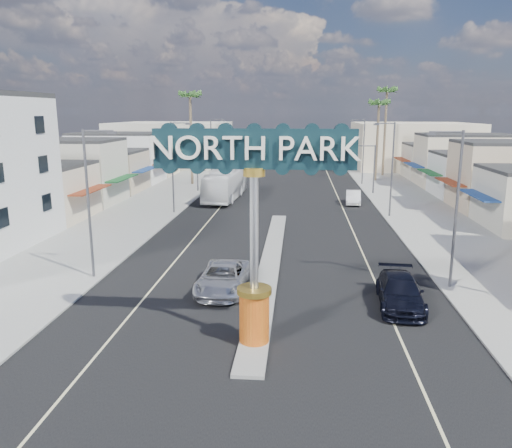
% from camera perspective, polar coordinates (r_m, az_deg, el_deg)
% --- Properties ---
extents(ground, '(160.00, 160.00, 0.00)m').
position_cam_1_polar(ground, '(49.17, 2.73, 1.01)').
color(ground, gray).
rests_on(ground, ground).
extents(road, '(20.00, 120.00, 0.01)m').
position_cam_1_polar(road, '(49.17, 2.73, 1.02)').
color(road, black).
rests_on(road, ground).
extents(median_island, '(1.30, 30.00, 0.16)m').
position_cam_1_polar(median_island, '(33.65, 1.64, -4.37)').
color(median_island, gray).
rests_on(median_island, ground).
extents(sidewalk_left, '(8.00, 120.00, 0.12)m').
position_cam_1_polar(sidewalk_left, '(51.61, -13.00, 1.33)').
color(sidewalk_left, gray).
rests_on(sidewalk_left, ground).
extents(sidewalk_right, '(8.00, 120.00, 0.12)m').
position_cam_1_polar(sidewalk_right, '(50.61, 18.77, 0.75)').
color(sidewalk_right, gray).
rests_on(sidewalk_right, ground).
extents(storefront_row_left, '(12.00, 42.00, 6.00)m').
position_cam_1_polar(storefront_row_left, '(66.71, -17.96, 6.12)').
color(storefront_row_left, beige).
rests_on(storefront_row_left, ground).
extents(storefront_row_right, '(12.00, 42.00, 6.00)m').
position_cam_1_polar(storefront_row_right, '(65.39, 24.87, 5.44)').
color(storefront_row_right, '#B7B29E').
rests_on(storefront_row_right, ground).
extents(backdrop_far_left, '(20.00, 20.00, 8.00)m').
position_cam_1_polar(backdrop_far_left, '(96.30, -9.50, 9.00)').
color(backdrop_far_left, '#B7B29E').
rests_on(backdrop_far_left, ground).
extents(backdrop_far_right, '(20.00, 20.00, 8.00)m').
position_cam_1_polar(backdrop_far_right, '(95.46, 17.34, 8.57)').
color(backdrop_far_right, beige).
rests_on(backdrop_far_right, ground).
extents(gateway_sign, '(8.20, 1.50, 9.15)m').
position_cam_1_polar(gateway_sign, '(20.58, -0.21, 1.39)').
color(gateway_sign, '#CF410F').
rests_on(gateway_sign, median_island).
extents(traffic_signal_left, '(5.09, 0.45, 6.00)m').
position_cam_1_polar(traffic_signal_left, '(63.33, -5.12, 7.52)').
color(traffic_signal_left, '#47474C').
rests_on(traffic_signal_left, ground).
extents(traffic_signal_right, '(5.09, 0.45, 6.00)m').
position_cam_1_polar(traffic_signal_right, '(62.80, 11.76, 7.26)').
color(traffic_signal_right, '#47474C').
rests_on(traffic_signal_right, ground).
extents(streetlight_l_near, '(2.03, 0.22, 9.00)m').
position_cam_1_polar(streetlight_l_near, '(31.06, -18.38, 2.99)').
color(streetlight_l_near, '#47474C').
rests_on(streetlight_l_near, ground).
extents(streetlight_l_mid, '(2.03, 0.22, 9.00)m').
position_cam_1_polar(streetlight_l_mid, '(49.89, -9.36, 6.92)').
color(streetlight_l_mid, '#47474C').
rests_on(streetlight_l_mid, ground).
extents(streetlight_l_far, '(2.03, 0.22, 9.00)m').
position_cam_1_polar(streetlight_l_far, '(71.34, -5.01, 8.74)').
color(streetlight_l_far, '#47474C').
rests_on(streetlight_l_far, ground).
extents(streetlight_r_near, '(2.03, 0.22, 9.00)m').
position_cam_1_polar(streetlight_r_near, '(29.81, 21.69, 2.35)').
color(streetlight_r_near, '#47474C').
rests_on(streetlight_r_near, ground).
extents(streetlight_r_mid, '(2.03, 0.22, 9.00)m').
position_cam_1_polar(streetlight_r_mid, '(49.12, 15.13, 6.56)').
color(streetlight_r_mid, '#47474C').
rests_on(streetlight_r_mid, ground).
extents(streetlight_r_far, '(2.03, 0.22, 9.00)m').
position_cam_1_polar(streetlight_r_far, '(70.81, 12.06, 8.48)').
color(streetlight_r_far, '#47474C').
rests_on(streetlight_r_far, ground).
extents(palm_left_far, '(2.60, 2.60, 13.10)m').
position_cam_1_polar(palm_left_far, '(69.72, -7.54, 13.88)').
color(palm_left_far, brown).
rests_on(palm_left_far, ground).
extents(palm_right_mid, '(2.60, 2.60, 12.10)m').
position_cam_1_polar(palm_right_mid, '(74.95, 13.88, 12.85)').
color(palm_right_mid, brown).
rests_on(palm_right_mid, ground).
extents(palm_right_far, '(2.60, 2.60, 14.10)m').
position_cam_1_polar(palm_right_far, '(81.23, 14.74, 14.03)').
color(palm_right_far, brown).
rests_on(palm_right_far, ground).
extents(suv_left, '(2.77, 5.72, 1.57)m').
position_cam_1_polar(suv_left, '(28.46, -3.78, -6.13)').
color(suv_left, silver).
rests_on(suv_left, ground).
extents(suv_right, '(2.59, 5.58, 1.58)m').
position_cam_1_polar(suv_right, '(27.28, 16.14, -7.46)').
color(suv_right, black).
rests_on(suv_right, ground).
extents(car_parked_right, '(1.94, 4.60, 1.48)m').
position_cam_1_polar(car_parked_right, '(56.07, 11.05, 3.01)').
color(car_parked_right, silver).
rests_on(car_parked_right, ground).
extents(city_bus, '(3.64, 12.78, 3.52)m').
position_cam_1_polar(city_bus, '(58.29, -3.50, 4.61)').
color(city_bus, white).
rests_on(city_bus, ground).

